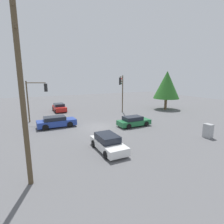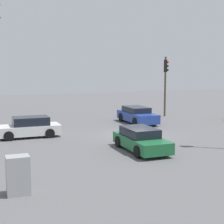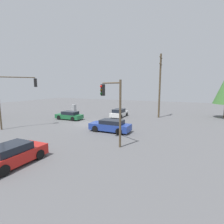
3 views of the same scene
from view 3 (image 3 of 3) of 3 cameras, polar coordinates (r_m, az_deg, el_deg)
ground_plane at (r=23.97m, az=-8.16°, el=-3.83°), size 80.00×80.00×0.00m
sedan_white at (r=28.90m, az=2.34°, el=-0.35°), size 4.16×1.86×1.34m
sedan_green at (r=27.47m, az=-13.74°, el=-1.11°), size 1.85×4.16×1.26m
sedan_red at (r=13.30m, az=-29.63°, el=-11.98°), size 4.17×2.00×1.40m
sedan_blue at (r=19.61m, az=-0.52°, el=-4.51°), size 1.91×4.59×1.35m
traffic_signal_main at (r=23.83m, az=-29.27°, el=5.72°), size 3.55×2.64×6.35m
traffic_signal_cross at (r=15.01m, az=0.02°, el=3.55°), size 1.61×2.57×5.58m
utility_pole_tall at (r=29.04m, az=15.36°, el=8.66°), size 2.20×0.28×10.04m
electrical_cabinet at (r=35.58m, az=-12.34°, el=1.24°), size 0.81×0.62×1.41m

